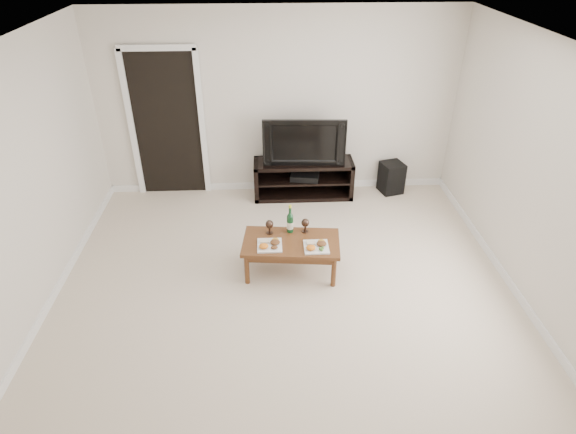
# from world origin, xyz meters

# --- Properties ---
(floor) EXTENTS (5.50, 5.50, 0.00)m
(floor) POSITION_xyz_m (0.00, 0.00, 0.00)
(floor) COLOR beige
(floor) RESTS_ON ground
(back_wall) EXTENTS (5.00, 0.04, 2.60)m
(back_wall) POSITION_xyz_m (0.00, 2.77, 1.30)
(back_wall) COLOR silver
(back_wall) RESTS_ON ground
(ceiling) EXTENTS (5.00, 5.50, 0.04)m
(ceiling) POSITION_xyz_m (0.00, 0.00, 2.62)
(ceiling) COLOR white
(ceiling) RESTS_ON back_wall
(doorway) EXTENTS (0.90, 0.02, 2.05)m
(doorway) POSITION_xyz_m (-1.55, 2.73, 1.02)
(doorway) COLOR black
(doorway) RESTS_ON ground
(media_console) EXTENTS (1.42, 0.45, 0.55)m
(media_console) POSITION_xyz_m (0.35, 2.50, 0.28)
(media_console) COLOR black
(media_console) RESTS_ON ground
(television) EXTENTS (1.15, 0.21, 0.66)m
(television) POSITION_xyz_m (0.35, 2.50, 0.88)
(television) COLOR black
(television) RESTS_ON media_console
(av_receiver) EXTENTS (0.45, 0.36, 0.08)m
(av_receiver) POSITION_xyz_m (0.37, 2.48, 0.33)
(av_receiver) COLOR black
(av_receiver) RESTS_ON media_console
(subwoofer) EXTENTS (0.38, 0.38, 0.46)m
(subwoofer) POSITION_xyz_m (1.67, 2.56, 0.23)
(subwoofer) COLOR black
(subwoofer) RESTS_ON ground
(coffee_table) EXTENTS (1.13, 0.69, 0.42)m
(coffee_table) POSITION_xyz_m (0.08, 0.69, 0.21)
(coffee_table) COLOR brown
(coffee_table) RESTS_ON ground
(plate_left) EXTENTS (0.27, 0.27, 0.07)m
(plate_left) POSITION_xyz_m (-0.16, 0.60, 0.45)
(plate_left) COLOR white
(plate_left) RESTS_ON coffee_table
(plate_right) EXTENTS (0.27, 0.27, 0.07)m
(plate_right) POSITION_xyz_m (0.35, 0.55, 0.45)
(plate_right) COLOR white
(plate_right) RESTS_ON coffee_table
(wine_bottle) EXTENTS (0.07, 0.07, 0.35)m
(wine_bottle) POSITION_xyz_m (0.08, 0.89, 0.59)
(wine_bottle) COLOR #103B1C
(wine_bottle) RESTS_ON coffee_table
(goblet_left) EXTENTS (0.09, 0.09, 0.17)m
(goblet_left) POSITION_xyz_m (-0.16, 0.87, 0.51)
(goblet_left) COLOR #37271E
(goblet_left) RESTS_ON coffee_table
(goblet_right) EXTENTS (0.09, 0.09, 0.17)m
(goblet_right) POSITION_xyz_m (0.25, 0.88, 0.51)
(goblet_right) COLOR #37271E
(goblet_right) RESTS_ON coffee_table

